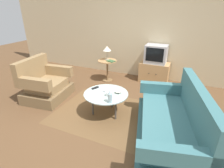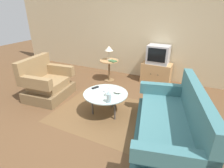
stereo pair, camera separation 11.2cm
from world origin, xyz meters
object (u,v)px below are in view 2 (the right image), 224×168
(side_table, at_px, (109,66))
(television, at_px, (158,54))
(couch, at_px, (169,126))
(tv_stand, at_px, (156,73))
(tv_remote_silver, at_px, (106,90))
(armchair, at_px, (47,84))
(book, at_px, (113,61))
(table_lamp, at_px, (109,49))
(coffee_table, at_px, (106,95))
(vase, at_px, (109,96))
(bowl, at_px, (118,92))
(mug, at_px, (108,94))
(tv_remote_dark, at_px, (95,88))

(side_table, height_order, television, television)
(couch, relative_size, tv_stand, 2.54)
(tv_remote_silver, bearing_deg, armchair, -84.81)
(tv_remote_silver, distance_m, book, 1.46)
(armchair, height_order, table_lamp, table_lamp)
(coffee_table, bearing_deg, vase, -53.03)
(vase, xyz_separation_m, bowl, (0.00, 0.38, -0.09))
(mug, bearing_deg, vase, -57.84)
(table_lamp, xyz_separation_m, mug, (0.81, -1.65, -0.41))
(table_lamp, bearing_deg, side_table, -56.39)
(tv_stand, height_order, television, television)
(coffee_table, relative_size, television, 1.51)
(armchair, relative_size, tv_remote_silver, 6.39)
(couch, bearing_deg, tv_remote_silver, 59.16)
(coffee_table, distance_m, tv_remote_silver, 0.13)
(bowl, xyz_separation_m, tv_remote_dark, (-0.51, 0.01, -0.01))
(television, height_order, tv_remote_dark, television)
(tv_remote_dark, xyz_separation_m, book, (-0.27, 1.37, 0.15))
(vase, bearing_deg, television, 82.54)
(tv_remote_dark, height_order, tv_remote_silver, same)
(television, bearing_deg, tv_stand, -90.00)
(table_lamp, xyz_separation_m, vase, (0.93, -1.84, -0.34))
(bowl, bearing_deg, armchair, -177.99)
(coffee_table, bearing_deg, book, 110.88)
(television, bearing_deg, side_table, -157.64)
(television, distance_m, tv_remote_dark, 2.11)
(side_table, height_order, tv_stand, side_table)
(side_table, relative_size, tv_remote_silver, 3.58)
(tv_stand, distance_m, tv_remote_silver, 2.01)
(side_table, bearing_deg, tv_remote_dark, -74.17)
(tv_stand, bearing_deg, armchair, -136.44)
(coffee_table, height_order, tv_remote_silver, tv_remote_silver)
(side_table, relative_size, bowl, 4.39)
(table_lamp, height_order, bowl, table_lamp)
(coffee_table, relative_size, bowl, 6.18)
(armchair, bearing_deg, coffee_table, 81.64)
(armchair, bearing_deg, tv_stand, 126.73)
(side_table, bearing_deg, tv_remote_silver, -65.51)
(armchair, distance_m, side_table, 1.73)
(armchair, bearing_deg, tv_remote_dark, 86.21)
(tv_stand, height_order, tv_remote_dark, tv_stand)
(couch, distance_m, side_table, 2.68)
(tv_remote_silver, bearing_deg, coffee_table, 27.59)
(couch, relative_size, vase, 8.51)
(couch, relative_size, tv_remote_silver, 11.84)
(tv_remote_silver, bearing_deg, television, 166.25)
(armchair, xyz_separation_m, tv_remote_dark, (1.28, 0.07, 0.15))
(side_table, distance_m, book, 0.24)
(armchair, distance_m, tv_remote_dark, 1.29)
(table_lamp, xyz_separation_m, tv_remote_dark, (0.42, -1.45, -0.44))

